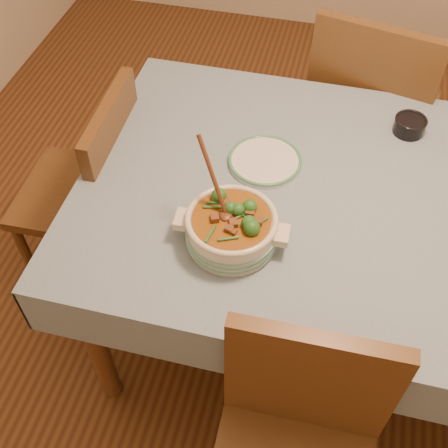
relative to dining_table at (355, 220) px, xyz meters
name	(u,v)px	position (x,y,z in m)	size (l,w,h in m)	color
floor	(325,329)	(0.00, 0.00, -0.66)	(4.50, 4.50, 0.00)	#4A2515
dining_table	(355,220)	(0.00, 0.00, 0.00)	(1.68, 1.08, 0.76)	brown
stew_casserole	(231,227)	(-0.33, -0.24, 0.15)	(0.31, 0.25, 0.29)	beige
white_plate	(265,161)	(-0.30, 0.08, 0.10)	(0.23, 0.23, 0.02)	silver
condiment_bowl	(410,125)	(0.12, 0.34, 0.12)	(0.10, 0.10, 0.06)	black
chair_far	(369,110)	(0.01, 0.69, -0.11)	(0.55, 0.55, 0.98)	brown
chair_left	(95,187)	(-0.91, 0.08, -0.16)	(0.42, 0.42, 0.88)	brown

